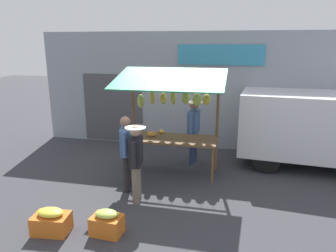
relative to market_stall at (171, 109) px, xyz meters
The scene contains 9 objects.
ground_plane 1.57m from the market_stall, 97.08° to the left, with size 40.00×40.00×0.00m, color #38383D.
street_backdrop 2.14m from the market_stall, 89.22° to the right, with size 9.00×0.30×3.40m.
market_stall is the anchor object (origin of this frame).
vendor_with_sunhat 1.01m from the market_stall, 123.15° to the right, with size 0.43×0.71×1.67m.
shopper_with_shopping_bag 1.78m from the market_stall, 77.94° to the left, with size 0.40×0.67×1.56m.
shopper_with_ponytail 1.51m from the market_stall, 58.52° to the left, with size 0.34×0.67×1.62m.
parked_van 3.88m from the market_stall, 162.80° to the right, with size 4.55×2.25×1.88m.
produce_crate_near 3.18m from the market_stall, 80.47° to the left, with size 0.52×0.39×0.43m.
produce_crate_side 3.57m from the market_stall, 64.93° to the left, with size 0.63×0.46×0.43m.
Camera 1 is at (-1.52, 7.08, 3.08)m, focal length 33.90 mm.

